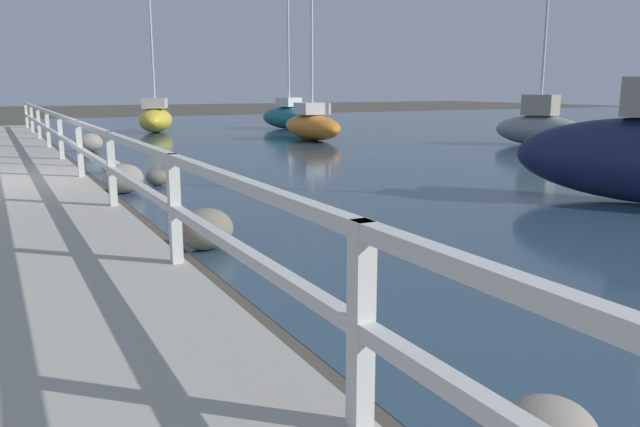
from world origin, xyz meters
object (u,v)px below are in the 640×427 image
(sailboat_teal, at_px, (289,116))
(sailboat_orange, at_px, (312,125))
(sailboat_yellow, at_px, (155,118))
(sailboat_gray, at_px, (539,125))

(sailboat_teal, distance_m, sailboat_orange, 6.20)
(sailboat_teal, relative_size, sailboat_orange, 1.05)
(sailboat_yellow, xyz_separation_m, sailboat_gray, (9.69, -12.35, 0.05))
(sailboat_teal, relative_size, sailboat_gray, 1.00)
(sailboat_yellow, bearing_deg, sailboat_teal, 11.46)
(sailboat_teal, xyz_separation_m, sailboat_gray, (3.76, -11.45, 0.06))
(sailboat_yellow, bearing_deg, sailboat_orange, -38.99)
(sailboat_gray, bearing_deg, sailboat_orange, 116.93)
(sailboat_teal, height_order, sailboat_gray, sailboat_teal)
(sailboat_yellow, relative_size, sailboat_gray, 0.81)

